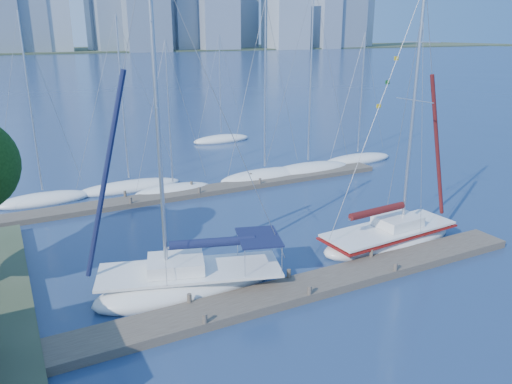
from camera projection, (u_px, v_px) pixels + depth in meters
ground at (299, 293)px, 23.12m from camera, size 700.00×700.00×0.00m
near_dock at (299, 289)px, 23.06m from camera, size 26.00×2.00×0.40m
far_dock at (208, 190)px, 37.45m from camera, size 30.00×1.80×0.36m
far_shore at (10, 52)px, 293.46m from camera, size 800.00×100.00×1.50m
sailboat_navy at (190, 267)px, 23.05m from camera, size 9.51×5.51×15.64m
sailboat_maroon at (390, 226)px, 28.03m from camera, size 8.82×3.34×14.48m
bg_boat_0 at (44, 199)px, 35.22m from camera, size 6.64×4.56×13.18m
bg_boat_1 at (130, 187)px, 38.09m from camera, size 8.14×3.29×13.03m
bg_boat_2 at (173, 190)px, 37.37m from camera, size 6.14×3.07×11.34m
bg_boat_3 at (265, 176)px, 40.86m from camera, size 8.19×4.43×14.23m
bg_boat_4 at (308, 169)px, 42.64m from camera, size 8.18×2.68×15.61m
bg_boat_5 at (357, 159)px, 46.20m from camera, size 7.61×3.56×11.85m
bg_boat_7 at (221, 139)px, 54.74m from camera, size 6.81×4.05×11.57m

